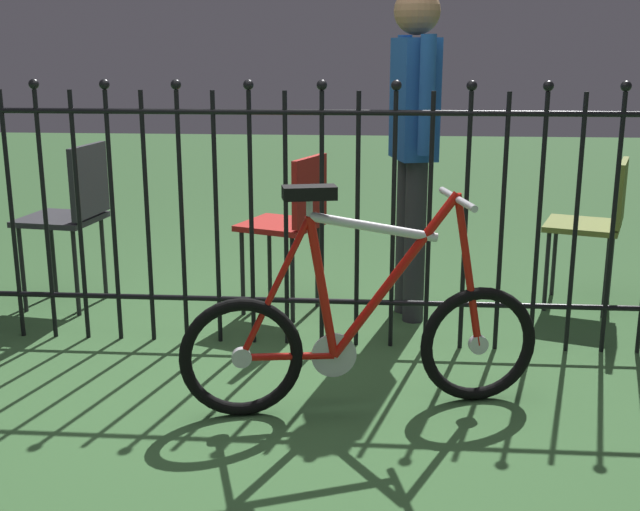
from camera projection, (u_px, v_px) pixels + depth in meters
ground_plane at (272, 391)px, 3.38m from camera, size 20.00×20.00×0.00m
iron_fence at (270, 209)px, 3.77m from camera, size 4.40×0.07×1.34m
bicycle at (362, 335)px, 3.16m from camera, size 1.41×0.46×0.91m
chair_charcoal at (73, 208)px, 4.36m from camera, size 0.45×0.45×0.90m
chair_olive at (598, 217)px, 4.34m from camera, size 0.49×0.49×0.82m
chair_red at (292, 216)px, 4.25m from camera, size 0.49×0.48×0.86m
person_visitor at (414, 126)px, 4.07m from camera, size 0.25×0.46×1.69m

